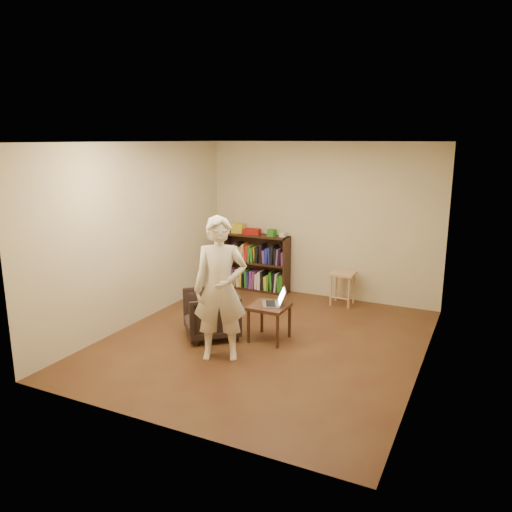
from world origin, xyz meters
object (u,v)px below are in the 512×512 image
at_px(laptop, 275,301).
at_px(person, 220,289).
at_px(side_table, 269,311).
at_px(bookshelf, 256,265).
at_px(stool, 343,278).
at_px(armchair, 211,314).

relative_size(laptop, person, 0.23).
bearing_deg(side_table, bookshelf, 120.02).
height_order(stool, armchair, armchair).
height_order(bookshelf, laptop, bookshelf).
bearing_deg(side_table, person, -111.69).
bearing_deg(armchair, person, -0.26).
height_order(stool, laptop, laptop).
height_order(armchair, side_table, armchair).
xyz_separation_m(armchair, person, (0.47, -0.54, 0.56)).
distance_m(bookshelf, armchair, 2.27).
distance_m(stool, laptop, 1.85).
xyz_separation_m(bookshelf, laptop, (1.23, -1.96, 0.10)).
relative_size(stool, person, 0.31).
distance_m(armchair, side_table, 0.81).
bearing_deg(armchair, laptop, 67.10).
bearing_deg(stool, person, -106.34).
bearing_deg(bookshelf, laptop, -57.99).
height_order(armchair, person, person).
relative_size(bookshelf, person, 0.68).
bearing_deg(bookshelf, person, -72.83).
bearing_deg(laptop, bookshelf, -174.81).
relative_size(side_table, person, 0.28).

